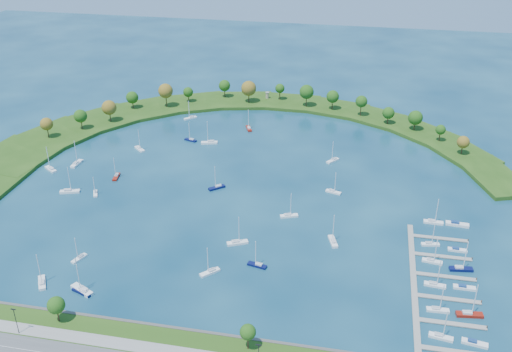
% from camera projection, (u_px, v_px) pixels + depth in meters
% --- Properties ---
extents(ground, '(700.00, 700.00, 0.00)m').
position_uv_depth(ground, '(244.00, 187.00, 281.95)').
color(ground, '#082C46').
rests_on(ground, ground).
extents(breakwater, '(286.74, 247.64, 2.00)m').
position_uv_depth(breakwater, '(183.00, 138.00, 331.95)').
color(breakwater, '#234612').
rests_on(breakwater, ground).
extents(breakwater_trees, '(234.47, 93.98, 15.35)m').
position_uv_depth(breakwater_trees, '(246.00, 101.00, 357.74)').
color(breakwater_trees, '#382314').
rests_on(breakwater_trees, breakwater).
extents(harbor_tower, '(2.60, 2.60, 4.29)m').
position_uv_depth(harbor_tower, '(267.00, 95.00, 386.50)').
color(harbor_tower, gray).
rests_on(harbor_tower, breakwater).
extents(dock_system, '(24.28, 82.00, 1.60)m').
position_uv_depth(dock_system, '(434.00, 286.00, 213.81)').
color(dock_system, gray).
rests_on(dock_system, ground).
extents(moored_boat_0, '(4.40, 6.58, 9.46)m').
position_uv_depth(moored_boat_0, '(95.00, 193.00, 275.14)').
color(moored_boat_0, white).
rests_on(moored_boat_0, ground).
extents(moored_boat_1, '(7.74, 4.26, 10.96)m').
position_uv_depth(moored_boat_1, '(333.00, 191.00, 276.45)').
color(moored_boat_1, white).
rests_on(moored_boat_1, ground).
extents(moored_boat_2, '(8.24, 4.95, 11.71)m').
position_uv_depth(moored_boat_2, '(289.00, 215.00, 257.06)').
color(moored_boat_2, white).
rests_on(moored_boat_2, ground).
extents(moored_boat_3, '(4.97, 8.99, 12.74)m').
position_uv_depth(moored_boat_3, '(333.00, 241.00, 239.00)').
color(moored_boat_3, white).
rests_on(moored_boat_3, ground).
extents(moored_boat_4, '(3.23, 7.94, 11.34)m').
position_uv_depth(moored_boat_4, '(116.00, 176.00, 290.25)').
color(moored_boat_4, maroon).
rests_on(moored_boat_4, ground).
extents(moored_boat_5, '(3.06, 9.19, 13.32)m').
position_uv_depth(moored_boat_5, '(77.00, 163.00, 303.17)').
color(moored_boat_5, white).
rests_on(moored_boat_5, ground).
extents(moored_boat_6, '(4.34, 7.27, 10.33)m').
position_uv_depth(moored_boat_6, '(79.00, 258.00, 228.70)').
color(moored_boat_6, white).
rests_on(moored_boat_6, ground).
extents(moored_boat_7, '(9.51, 4.89, 13.46)m').
position_uv_depth(moored_boat_7, '(209.00, 142.00, 326.96)').
color(moored_boat_7, white).
rests_on(moored_boat_7, ground).
extents(moored_boat_8, '(7.21, 7.47, 11.93)m').
position_uv_depth(moored_boat_8, '(210.00, 271.00, 220.65)').
color(moored_boat_8, white).
rests_on(moored_boat_8, ground).
extents(moored_boat_9, '(6.61, 7.72, 11.75)m').
position_uv_depth(moored_boat_9, '(333.00, 160.00, 306.56)').
color(moored_boat_9, white).
rests_on(moored_boat_9, ground).
extents(moored_boat_10, '(7.76, 7.29, 12.24)m').
position_uv_depth(moored_boat_10, '(217.00, 187.00, 280.19)').
color(moored_boat_10, '#0A0F41').
rests_on(moored_boat_10, ground).
extents(moored_boat_11, '(8.67, 5.01, 12.30)m').
position_uv_depth(moored_boat_11, '(82.00, 291.00, 210.31)').
color(moored_boat_11, '#0A0F41').
rests_on(moored_boat_11, ground).
extents(moored_boat_12, '(8.63, 7.05, 12.93)m').
position_uv_depth(moored_boat_12, '(51.00, 169.00, 297.43)').
color(moored_boat_12, white).
rests_on(moored_boat_12, ground).
extents(moored_boat_13, '(10.04, 6.87, 14.48)m').
position_uv_depth(moored_boat_13, '(82.00, 289.00, 211.02)').
color(moored_boat_13, white).
rests_on(moored_boat_13, ground).
extents(moored_boat_14, '(6.61, 8.65, 12.74)m').
position_uv_depth(moored_boat_14, '(42.00, 282.00, 214.84)').
color(moored_boat_14, white).
rests_on(moored_boat_14, ground).
extents(moored_boat_15, '(7.99, 3.85, 11.32)m').
position_uv_depth(moored_boat_15, '(257.00, 264.00, 224.60)').
color(moored_boat_15, '#0A0F41').
rests_on(moored_boat_15, ground).
extents(moored_boat_16, '(7.32, 7.30, 11.87)m').
position_uv_depth(moored_boat_16, '(190.00, 117.00, 359.98)').
color(moored_boat_16, white).
rests_on(moored_boat_16, ground).
extents(moored_boat_17, '(5.26, 8.54, 12.17)m').
position_uv_depth(moored_boat_17, '(249.00, 128.00, 345.08)').
color(moored_boat_17, maroon).
rests_on(moored_boat_17, ground).
extents(moored_boat_18, '(7.72, 7.31, 12.22)m').
position_uv_depth(moored_boat_18, '(140.00, 148.00, 319.44)').
color(moored_boat_18, white).
rests_on(moored_boat_18, ground).
extents(moored_boat_19, '(8.93, 5.97, 12.84)m').
position_uv_depth(moored_boat_19, '(237.00, 242.00, 238.20)').
color(moored_boat_19, white).
rests_on(moored_boat_19, ground).
extents(moored_boat_20, '(9.57, 5.23, 13.55)m').
position_uv_depth(moored_boat_20, '(70.00, 191.00, 276.60)').
color(moored_boat_20, white).
rests_on(moored_boat_20, ground).
extents(moored_boat_21, '(7.63, 4.20, 10.81)m').
position_uv_depth(moored_boat_21, '(191.00, 139.00, 330.27)').
color(moored_boat_21, '#0A0F41').
rests_on(moored_boat_21, ground).
extents(docked_boat_0, '(8.10, 3.52, 11.53)m').
position_uv_depth(docked_boat_0, '(441.00, 336.00, 189.82)').
color(docked_boat_0, white).
rests_on(docked_boat_0, ground).
extents(docked_boat_1, '(8.49, 3.63, 1.68)m').
position_uv_depth(docked_boat_1, '(474.00, 343.00, 187.44)').
color(docked_boat_1, white).
rests_on(docked_boat_1, ground).
extents(docked_boat_2, '(7.84, 2.48, 11.40)m').
position_uv_depth(docked_boat_2, '(438.00, 309.00, 201.55)').
color(docked_boat_2, white).
rests_on(docked_boat_2, ground).
extents(docked_boat_3, '(9.34, 3.65, 13.37)m').
position_uv_depth(docked_boat_3, '(469.00, 314.00, 199.35)').
color(docked_boat_3, maroon).
rests_on(docked_boat_3, ground).
extents(docked_boat_4, '(8.05, 3.01, 11.56)m').
position_uv_depth(docked_boat_4, '(435.00, 284.00, 213.80)').
color(docked_boat_4, white).
rests_on(docked_boat_4, ground).
extents(docked_boat_5, '(7.99, 2.25, 1.63)m').
position_uv_depth(docked_boat_5, '(464.00, 287.00, 212.61)').
color(docked_boat_5, white).
rests_on(docked_boat_5, ground).
extents(docked_boat_6, '(8.01, 3.30, 11.43)m').
position_uv_depth(docked_boat_6, '(432.00, 261.00, 226.87)').
color(docked_boat_6, white).
rests_on(docked_boat_6, ground).
extents(docked_boat_7, '(9.13, 3.69, 13.04)m').
position_uv_depth(docked_boat_7, '(461.00, 268.00, 222.37)').
color(docked_boat_7, '#0A0F41').
rests_on(docked_boat_7, ground).
extents(docked_boat_8, '(7.59, 3.27, 10.80)m').
position_uv_depth(docked_boat_8, '(430.00, 244.00, 237.34)').
color(docked_boat_8, white).
rests_on(docked_boat_8, ground).
extents(docked_boat_9, '(7.58, 2.24, 1.54)m').
position_uv_depth(docked_boat_9, '(457.00, 250.00, 233.92)').
color(docked_boat_9, white).
rests_on(docked_boat_9, ground).
extents(docked_boat_10, '(8.41, 2.52, 12.30)m').
position_uv_depth(docked_boat_10, '(433.00, 221.00, 252.31)').
color(docked_boat_10, white).
rests_on(docked_boat_10, ground).
extents(docked_boat_11, '(9.90, 3.52, 1.98)m').
position_uv_depth(docked_boat_11, '(457.00, 224.00, 250.84)').
color(docked_boat_11, white).
rests_on(docked_boat_11, ground).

